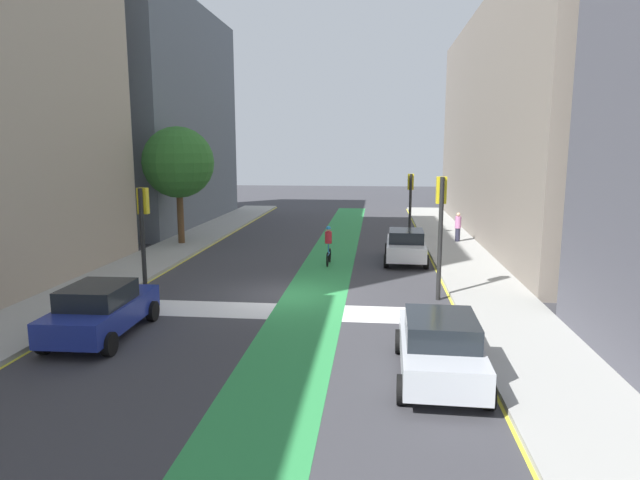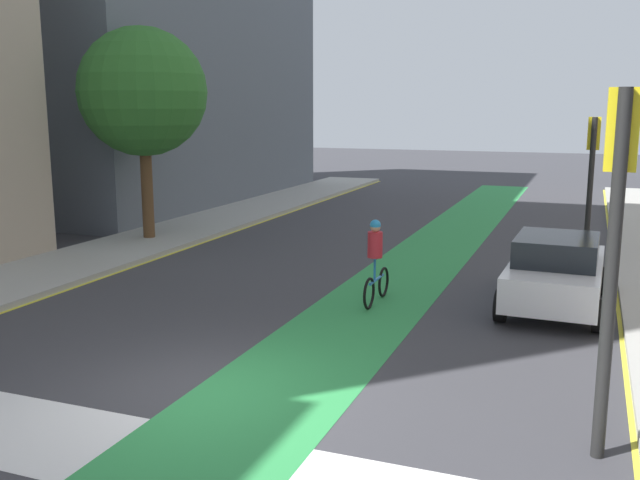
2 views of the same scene
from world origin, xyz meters
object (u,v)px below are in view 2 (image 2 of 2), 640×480
at_px(street_tree_near, 143,92).
at_px(cyclist_in_lane, 376,260).
at_px(traffic_signal_far_right, 592,157).
at_px(traffic_signal_near_right, 617,204).
at_px(car_white_right_far, 556,271).

bearing_deg(street_tree_near, cyclist_in_lane, -26.17).
xyz_separation_m(traffic_signal_far_right, street_tree_near, (-12.91, -3.64, 1.87)).
bearing_deg(traffic_signal_near_right, car_white_right_far, 97.38).
relative_size(traffic_signal_far_right, car_white_right_far, 0.92).
height_order(traffic_signal_near_right, street_tree_near, street_tree_near).
distance_m(traffic_signal_near_right, cyclist_in_lane, 7.33).
xyz_separation_m(traffic_signal_near_right, car_white_right_far, (-0.84, 6.46, -2.29)).
xyz_separation_m(car_white_right_far, street_tree_near, (-12.34, 3.23, 3.82)).
bearing_deg(traffic_signal_far_right, cyclist_in_lane, -117.96).
height_order(traffic_signal_far_right, car_white_right_far, traffic_signal_far_right).
distance_m(traffic_signal_far_right, street_tree_near, 13.54).
bearing_deg(traffic_signal_near_right, cyclist_in_lane, 129.58).
xyz_separation_m(traffic_signal_near_right, cyclist_in_lane, (-4.47, 5.41, -2.12)).
relative_size(cyclist_in_lane, street_tree_near, 0.29).
bearing_deg(traffic_signal_far_right, car_white_right_far, -94.73).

